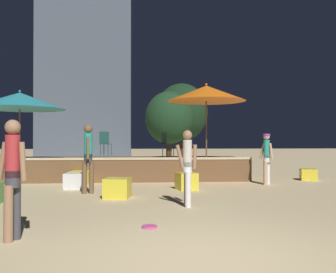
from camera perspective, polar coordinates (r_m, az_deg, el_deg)
name	(u,v)px	position (r m, az deg, el deg)	size (l,w,h in m)	color
ground_plane	(200,260)	(4.74, 4.85, -18.19)	(120.00, 120.00, 0.00)	#D1B784
wooden_deck	(125,168)	(14.25, -6.54, -4.81)	(8.86, 2.96, 0.86)	brown
patio_umbrella_0	(20,101)	(13.24, -21.66, 5.08)	(2.93, 2.93, 3.09)	brown
patio_umbrella_1	(206,94)	(13.13, 5.86, 6.53)	(2.72, 2.72, 3.42)	brown
cube_seat_1	(117,188)	(9.50, -7.72, -7.79)	(0.72, 0.72, 0.49)	yellow
cube_seat_2	(80,178)	(12.64, -13.22, -6.12)	(0.70, 0.70, 0.43)	yellow
cube_seat_3	(75,181)	(11.51, -14.02, -6.59)	(0.60, 0.60, 0.46)	white
cube_seat_4	(187,181)	(10.94, 2.84, -6.83)	(0.65, 0.65, 0.49)	yellow
cube_seat_5	(308,175)	(14.45, 20.60, -5.45)	(0.68, 0.68, 0.41)	yellow
person_0	(88,155)	(10.30, -12.08, -2.75)	(0.31, 0.47, 1.87)	brown
person_1	(267,156)	(12.59, 14.79, -2.92)	(0.38, 0.43, 1.66)	tan
person_2	(12,175)	(5.81, -22.61, -5.40)	(0.48, 0.29, 1.73)	#3F3F47
person_3	(187,166)	(8.12, 2.97, -4.47)	(0.47, 0.29, 1.66)	white
bistro_chair_0	(166,141)	(13.98, -0.31, -0.75)	(0.47, 0.47, 0.90)	#1E4C47
bistro_chair_1	(105,141)	(13.75, -9.59, -0.74)	(0.43, 0.44, 0.90)	#1E4C47
frisbee_disc	(150,227)	(6.31, -2.83, -13.56)	(0.26, 0.26, 0.03)	#E54C99
background_tree_0	(169,118)	(20.61, 0.18, 2.86)	(2.65, 2.65, 4.15)	#3D2B1C
background_tree_1	(182,112)	(26.18, 2.10, 3.72)	(3.64, 3.64, 5.42)	#3D2B1C
distant_building	(85,77)	(33.51, -12.50, 8.92)	(7.90, 3.16, 13.95)	#4C5666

